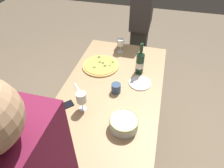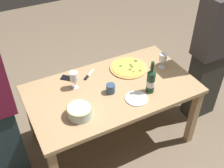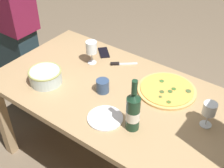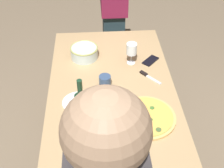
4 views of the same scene
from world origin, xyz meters
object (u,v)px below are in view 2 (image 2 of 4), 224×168
object	(u,v)px
dining_table	(112,95)
wine_bottle	(151,81)
wine_glass_near_pizza	(163,58)
wine_glass_by_bottle	(74,77)
pizza_knife	(88,76)
person_guest_left	(212,51)
serving_bowl	(80,111)
side_plate	(137,98)
pizza	(128,68)
cell_phone	(68,78)
cup_amber	(111,89)

from	to	relation	value
dining_table	wine_bottle	distance (m)	0.42
wine_glass_near_pizza	wine_glass_by_bottle	bearing A→B (deg)	173.09
wine_glass_near_pizza	pizza_knife	world-z (taller)	wine_glass_near_pizza
wine_bottle	pizza_knife	world-z (taller)	wine_bottle
wine_glass_by_bottle	person_guest_left	world-z (taller)	person_guest_left
serving_bowl	side_plate	size ratio (longest dim) A/B	1.05
wine_bottle	side_plate	world-z (taller)	wine_bottle
dining_table	wine_glass_near_pizza	bearing A→B (deg)	5.44
wine_glass_near_pizza	pizza_knife	bearing A→B (deg)	163.86
wine_glass_near_pizza	side_plate	world-z (taller)	wine_glass_near_pizza
pizza_knife	person_guest_left	xyz separation A→B (m)	(1.27, -0.36, 0.12)
wine_bottle	wine_glass_near_pizza	world-z (taller)	wine_bottle
pizza	person_guest_left	xyz separation A→B (m)	(0.85, -0.29, 0.12)
cell_phone	serving_bowl	bearing A→B (deg)	33.56
wine_bottle	pizza_knife	size ratio (longest dim) A/B	2.00
pizza	pizza_knife	bearing A→B (deg)	169.85
serving_bowl	person_guest_left	bearing A→B (deg)	3.85
dining_table	wine_glass_by_bottle	bearing A→B (deg)	150.91
wine_glass_by_bottle	side_plate	size ratio (longest dim) A/B	0.84
wine_bottle	cup_amber	world-z (taller)	wine_bottle
dining_table	pizza_knife	xyz separation A→B (m)	(-0.13, 0.27, 0.10)
wine_glass_near_pizza	wine_glass_by_bottle	size ratio (longest dim) A/B	0.90
dining_table	pizza_knife	world-z (taller)	pizza_knife
dining_table	wine_glass_near_pizza	world-z (taller)	wine_glass_near_pizza
wine_glass_by_bottle	serving_bowl	bearing A→B (deg)	-105.26
wine_glass_near_pizza	side_plate	xyz separation A→B (m)	(-0.49, -0.30, -0.11)
wine_glass_by_bottle	pizza_knife	size ratio (longest dim) A/B	1.07
serving_bowl	person_guest_left	xyz separation A→B (m)	(1.55, 0.10, 0.08)
serving_bowl	side_plate	bearing A→B (deg)	-4.77
wine_glass_near_pizza	side_plate	distance (m)	0.59
wine_bottle	side_plate	xyz separation A→B (m)	(-0.17, -0.03, -0.12)
wine_glass_by_bottle	pizza_knife	distance (m)	0.24
cup_amber	cell_phone	size ratio (longest dim) A/B	0.60
wine_bottle	wine_glass_by_bottle	size ratio (longest dim) A/B	1.88
dining_table	side_plate	xyz separation A→B (m)	(0.13, -0.24, 0.10)
dining_table	cell_phone	distance (m)	0.47
dining_table	wine_glass_near_pizza	xyz separation A→B (m)	(0.62, 0.06, 0.21)
dining_table	pizza	size ratio (longest dim) A/B	4.19
cup_amber	pizza	bearing A→B (deg)	36.33
wine_glass_by_bottle	side_plate	world-z (taller)	wine_glass_by_bottle
dining_table	cell_phone	world-z (taller)	cell_phone
serving_bowl	cell_phone	size ratio (longest dim) A/B	1.53
cup_amber	pizza_knife	size ratio (longest dim) A/B	0.53
pizza_knife	wine_glass_near_pizza	bearing A→B (deg)	-16.14
cell_phone	pizza_knife	xyz separation A→B (m)	(0.19, -0.05, 0.00)
dining_table	pizza	bearing A→B (deg)	33.94
wine_bottle	cell_phone	xyz separation A→B (m)	(-0.61, 0.53, -0.12)
cup_amber	side_plate	world-z (taller)	cup_amber
serving_bowl	cup_amber	size ratio (longest dim) A/B	2.55
serving_bowl	wine_glass_near_pizza	xyz separation A→B (m)	(1.02, 0.25, 0.06)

